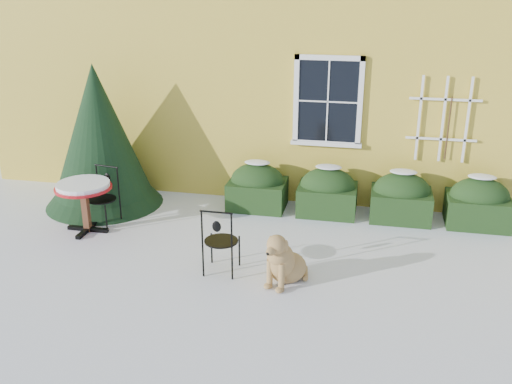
% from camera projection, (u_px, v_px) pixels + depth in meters
% --- Properties ---
extents(ground, '(80.00, 80.00, 0.00)m').
position_uv_depth(ground, '(242.00, 273.00, 8.33)').
color(ground, white).
rests_on(ground, ground).
extents(house, '(12.40, 8.40, 6.40)m').
position_uv_depth(house, '(308.00, 15.00, 13.60)').
color(house, yellow).
rests_on(house, ground).
extents(hedge_row, '(4.95, 0.80, 0.91)m').
position_uv_depth(hedge_row, '(364.00, 195.00, 10.20)').
color(hedge_row, black).
rests_on(hedge_row, ground).
extents(evergreen_shrub, '(2.18, 2.18, 2.64)m').
position_uv_depth(evergreen_shrub, '(100.00, 150.00, 10.53)').
color(evergreen_shrub, black).
rests_on(evergreen_shrub, ground).
extents(bistro_table, '(0.94, 0.94, 0.87)m').
position_uv_depth(bistro_table, '(84.00, 191.00, 9.47)').
color(bistro_table, black).
rests_on(bistro_table, ground).
extents(patio_chair_near, '(0.49, 0.49, 1.03)m').
position_uv_depth(patio_chair_near, '(220.00, 240.00, 8.18)').
color(patio_chair_near, black).
rests_on(patio_chair_near, ground).
extents(patio_chair_far, '(0.52, 0.52, 1.02)m').
position_uv_depth(patio_chair_far, '(103.00, 197.00, 9.82)').
color(patio_chair_far, black).
rests_on(patio_chair_far, ground).
extents(dog, '(0.70, 0.89, 0.83)m').
position_uv_depth(dog, '(283.00, 262.00, 7.94)').
color(dog, tan).
rests_on(dog, ground).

